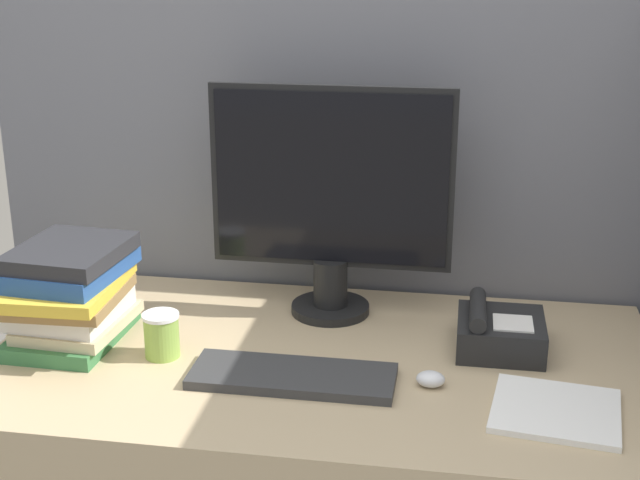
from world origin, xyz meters
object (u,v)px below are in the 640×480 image
Objects in this scene: keyboard at (293,376)px; coffee_cup at (162,335)px; mouse at (431,379)px; book_stack at (71,294)px; monitor at (331,203)px; desk_telephone at (499,332)px.

keyboard is 4.23× the size of coffee_cup.
mouse is 0.18× the size of book_stack.
monitor is 2.95× the size of desk_telephone.
keyboard is 0.47m from desk_telephone.
coffee_cup is at bearing -167.83° from desk_telephone.
desk_telephone is (0.42, 0.22, 0.03)m from keyboard.
mouse is 0.80m from book_stack.
monitor is 0.62m from book_stack.
coffee_cup is (-0.58, 0.04, 0.03)m from mouse.
keyboard is at bearing -11.25° from book_stack.
mouse is (0.28, 0.02, 0.01)m from keyboard.
keyboard is 0.31m from coffee_cup.
monitor reaches higher than desk_telephone.
keyboard is at bearing -93.40° from monitor.
monitor is at bearing 86.60° from keyboard.
monitor is 0.45m from keyboard.
monitor reaches higher than mouse.
keyboard is (-0.02, -0.36, -0.26)m from monitor.
mouse is at bearing 4.74° from keyboard.
desk_telephone is (0.14, 0.20, 0.03)m from mouse.
mouse is 0.59× the size of coffee_cup.
monitor reaches higher than keyboard.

